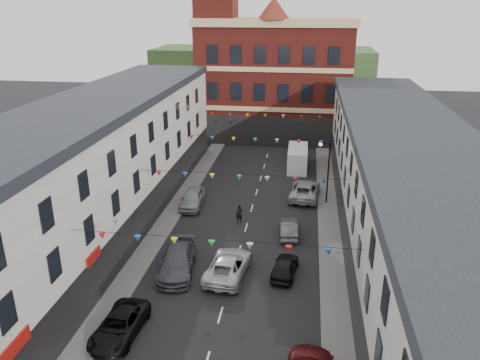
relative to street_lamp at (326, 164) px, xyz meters
The scene contains 18 objects.
ground 15.94m from the street_lamp, 115.07° to the right, with size 160.00×160.00×0.00m, color black.
pavement_left 18.43m from the street_lamp, 138.26° to the right, with size 1.80×64.00×0.15m, color #605E5B.
pavement_right 12.60m from the street_lamp, 88.33° to the right, with size 1.80×64.00×0.15m, color #605E5B.
terrace_left 22.52m from the street_lamp, 144.66° to the right, with size 8.40×56.00×10.70m.
terrace_right 14.04m from the street_lamp, 68.09° to the right, with size 8.40×56.00×9.70m.
civic_building 25.18m from the street_lamp, 105.30° to the left, with size 20.60×13.30×18.50m.
clock_tower 27.57m from the street_lamp, 123.79° to the left, with size 5.60×5.60×30.00m.
distant_hill 49.16m from the street_lamp, 102.40° to the left, with size 40.00×14.00×10.00m, color #2C5226.
street_lamp is the anchor object (origin of this frame).
car_left_c 23.99m from the street_lamp, 119.90° to the right, with size 2.18×4.73×1.31m, color black.
car_left_d 17.40m from the street_lamp, 127.42° to the right, with size 2.29×5.62×1.63m, color #484951.
car_left_e 12.67m from the street_lamp, 168.88° to the right, with size 1.90×4.72×1.61m, color #979A9F.
car_right_d 13.64m from the street_lamp, 102.86° to the right, with size 1.54×3.84×1.31m, color black.
car_right_e 8.20m from the street_lamp, 113.08° to the right, with size 1.36×3.89×1.28m, color #55595E.
car_right_f 3.80m from the street_lamp, 144.88° to the left, with size 2.64×5.73×1.59m, color #ADAFB2.
moving_car 15.45m from the street_lamp, 116.78° to the right, with size 2.52×5.47×1.52m, color silver.
white_van 10.49m from the street_lamp, 105.72° to the left, with size 2.16×5.61×2.48m, color white.
pedestrian 9.41m from the street_lamp, 144.68° to the right, with size 0.60×0.39×1.65m, color black.
Camera 1 is at (4.55, -27.17, 17.64)m, focal length 35.00 mm.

